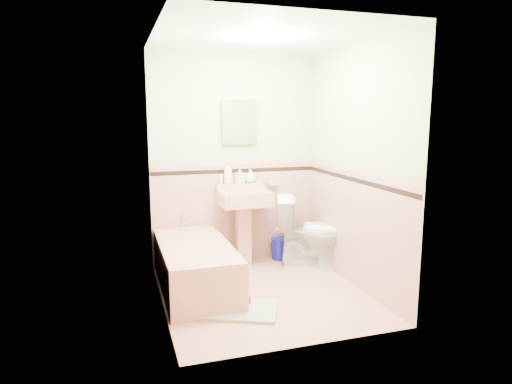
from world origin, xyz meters
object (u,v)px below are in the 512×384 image
object	(u,v)px
soap_bottle_left	(228,173)
toilet	(312,232)
soap_bottle_mid	(240,175)
shoe	(243,300)
bathtub	(195,268)
sink	(244,229)
medicine_cabinet	(239,122)
bucket	(281,248)
soap_bottle_right	(250,176)

from	to	relation	value
soap_bottle_left	toilet	bearing A→B (deg)	-26.17
soap_bottle_left	toilet	xyz separation A→B (m)	(0.91, -0.44, -0.68)
soap_bottle_mid	shoe	distance (m)	1.65
soap_bottle_mid	shoe	size ratio (longest dim) A/B	1.29
bathtub	sink	bearing A→B (deg)	37.93
medicine_cabinet	sink	bearing A→B (deg)	-90.00
sink	soap_bottle_mid	bearing A→B (deg)	91.52
bathtub	soap_bottle_mid	bearing A→B (deg)	46.44
sink	medicine_cabinet	xyz separation A→B (m)	(0.00, 0.21, 1.24)
sink	soap_bottle_left	size ratio (longest dim) A/B	3.45
sink	shoe	size ratio (longest dim) A/B	6.13
medicine_cabinet	bucket	distance (m)	1.65
medicine_cabinet	bucket	world-z (taller)	medicine_cabinet
soap_bottle_right	bucket	distance (m)	1.00
medicine_cabinet	shoe	distance (m)	2.12
medicine_cabinet	bucket	xyz separation A→B (m)	(0.51, -0.07, -1.57)
sink	soap_bottle_left	world-z (taller)	soap_bottle_left
soap_bottle_mid	shoe	bearing A→B (deg)	-104.53
bathtub	shoe	bearing A→B (deg)	-58.05
sink	soap_bottle_right	world-z (taller)	soap_bottle_right
bathtub	soap_bottle_left	distance (m)	1.25
soap_bottle_right	shoe	xyz separation A→B (m)	(-0.46, -1.27, -1.00)
medicine_cabinet	shoe	xyz separation A→B (m)	(-0.33, -1.30, -1.64)
soap_bottle_right	soap_bottle_mid	bearing A→B (deg)	180.00
soap_bottle_mid	bathtub	bearing A→B (deg)	-133.56
soap_bottle_left	bucket	distance (m)	1.18
medicine_cabinet	soap_bottle_mid	distance (m)	0.63
soap_bottle_left	soap_bottle_right	bearing A→B (deg)	0.00
soap_bottle_mid	toilet	size ratio (longest dim) A/B	0.22
soap_bottle_left	bucket	world-z (taller)	soap_bottle_left
sink	soap_bottle_mid	size ratio (longest dim) A/B	4.75
bathtub	medicine_cabinet	world-z (taller)	medicine_cabinet
bathtub	soap_bottle_left	size ratio (longest dim) A/B	5.68
soap_bottle_left	soap_bottle_mid	world-z (taller)	soap_bottle_left
medicine_cabinet	bucket	bearing A→B (deg)	-8.11
sink	bucket	bearing A→B (deg)	15.08
soap_bottle_left	toilet	size ratio (longest dim) A/B	0.31
bathtub	soap_bottle_right	bearing A→B (deg)	41.31
bathtub	toilet	size ratio (longest dim) A/B	1.75
medicine_cabinet	soap_bottle_right	bearing A→B (deg)	-13.19
bathtub	toilet	world-z (taller)	toilet
soap_bottle_right	toilet	bearing A→B (deg)	-35.36
toilet	bucket	bearing A→B (deg)	50.33
soap_bottle_left	bathtub	bearing A→B (deg)	-126.72
soap_bottle_right	sink	bearing A→B (deg)	-125.41
bathtub	soap_bottle_mid	size ratio (longest dim) A/B	7.81
bathtub	sink	xyz separation A→B (m)	(0.68, 0.53, 0.23)
soap_bottle_right	soap_bottle_left	bearing A→B (deg)	180.00
bucket	shoe	size ratio (longest dim) A/B	1.78
soap_bottle_left	medicine_cabinet	bearing A→B (deg)	11.29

